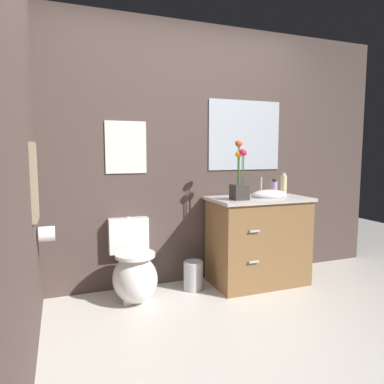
{
  "coord_description": "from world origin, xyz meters",
  "views": [
    {
      "loc": [
        -1.13,
        -1.83,
        1.27
      ],
      "look_at": [
        -0.05,
        1.05,
        0.93
      ],
      "focal_mm": 33.05,
      "sensor_mm": 36.0,
      "label": 1
    }
  ],
  "objects_px": {
    "wall_mirror": "(245,135)",
    "flower_vase": "(240,181)",
    "trash_bin": "(193,275)",
    "hanging_towel": "(34,182)",
    "lotion_bottle": "(284,185)",
    "toilet_paper_roll": "(47,234)",
    "toilet": "(134,272)",
    "wall_poster": "(126,147)",
    "vanity_cabinet": "(258,239)",
    "soap_bottle": "(274,189)"
  },
  "relations": [
    {
      "from": "vanity_cabinet",
      "to": "lotion_bottle",
      "type": "height_order",
      "value": "lotion_bottle"
    },
    {
      "from": "lotion_bottle",
      "to": "toilet",
      "type": "bearing_deg",
      "value": -176.75
    },
    {
      "from": "soap_bottle",
      "to": "vanity_cabinet",
      "type": "bearing_deg",
      "value": -176.15
    },
    {
      "from": "soap_bottle",
      "to": "toilet_paper_roll",
      "type": "bearing_deg",
      "value": -174.98
    },
    {
      "from": "toilet",
      "to": "wall_mirror",
      "type": "relative_size",
      "value": 0.86
    },
    {
      "from": "flower_vase",
      "to": "lotion_bottle",
      "type": "xyz_separation_m",
      "value": [
        0.62,
        0.21,
        -0.07
      ]
    },
    {
      "from": "wall_poster",
      "to": "hanging_towel",
      "type": "height_order",
      "value": "wall_poster"
    },
    {
      "from": "vanity_cabinet",
      "to": "wall_mirror",
      "type": "distance_m",
      "value": 1.06
    },
    {
      "from": "soap_bottle",
      "to": "trash_bin",
      "type": "relative_size",
      "value": 0.62
    },
    {
      "from": "toilet_paper_roll",
      "to": "soap_bottle",
      "type": "bearing_deg",
      "value": 5.02
    },
    {
      "from": "lotion_bottle",
      "to": "wall_poster",
      "type": "distance_m",
      "value": 1.63
    },
    {
      "from": "toilet",
      "to": "hanging_towel",
      "type": "bearing_deg",
      "value": -150.92
    },
    {
      "from": "vanity_cabinet",
      "to": "soap_bottle",
      "type": "distance_m",
      "value": 0.52
    },
    {
      "from": "flower_vase",
      "to": "toilet_paper_roll",
      "type": "distance_m",
      "value": 1.67
    },
    {
      "from": "wall_mirror",
      "to": "toilet_paper_roll",
      "type": "distance_m",
      "value": 2.09
    },
    {
      "from": "flower_vase",
      "to": "trash_bin",
      "type": "bearing_deg",
      "value": 160.84
    },
    {
      "from": "toilet",
      "to": "toilet_paper_roll",
      "type": "height_order",
      "value": "toilet_paper_roll"
    },
    {
      "from": "vanity_cabinet",
      "to": "trash_bin",
      "type": "relative_size",
      "value": 3.78
    },
    {
      "from": "toilet",
      "to": "wall_mirror",
      "type": "xyz_separation_m",
      "value": [
        1.22,
        0.27,
        1.21
      ]
    },
    {
      "from": "wall_mirror",
      "to": "hanging_towel",
      "type": "xyz_separation_m",
      "value": [
        -1.95,
        -0.67,
        -0.37
      ]
    },
    {
      "from": "wall_mirror",
      "to": "soap_bottle",
      "type": "bearing_deg",
      "value": -57.74
    },
    {
      "from": "vanity_cabinet",
      "to": "soap_bottle",
      "type": "bearing_deg",
      "value": 3.85
    },
    {
      "from": "lotion_bottle",
      "to": "hanging_towel",
      "type": "bearing_deg",
      "value": -167.86
    },
    {
      "from": "lotion_bottle",
      "to": "toilet_paper_roll",
      "type": "xyz_separation_m",
      "value": [
        -2.25,
        -0.29,
        -0.27
      ]
    },
    {
      "from": "lotion_bottle",
      "to": "wall_poster",
      "type": "bearing_deg",
      "value": 173.56
    },
    {
      "from": "flower_vase",
      "to": "toilet_paper_roll",
      "type": "relative_size",
      "value": 4.9
    },
    {
      "from": "trash_bin",
      "to": "hanging_towel",
      "type": "relative_size",
      "value": 0.52
    },
    {
      "from": "toilet",
      "to": "flower_vase",
      "type": "bearing_deg",
      "value": -6.94
    },
    {
      "from": "toilet",
      "to": "soap_bottle",
      "type": "distance_m",
      "value": 1.55
    },
    {
      "from": "wall_mirror",
      "to": "hanging_towel",
      "type": "distance_m",
      "value": 2.09
    },
    {
      "from": "toilet",
      "to": "hanging_towel",
      "type": "relative_size",
      "value": 1.33
    },
    {
      "from": "toilet",
      "to": "wall_poster",
      "type": "relative_size",
      "value": 1.47
    },
    {
      "from": "wall_mirror",
      "to": "flower_vase",
      "type": "bearing_deg",
      "value": -123.8
    },
    {
      "from": "wall_poster",
      "to": "toilet_paper_roll",
      "type": "distance_m",
      "value": 1.04
    },
    {
      "from": "soap_bottle",
      "to": "lotion_bottle",
      "type": "xyz_separation_m",
      "value": [
        0.18,
        0.1,
        0.03
      ]
    },
    {
      "from": "toilet",
      "to": "trash_bin",
      "type": "distance_m",
      "value": 0.57
    },
    {
      "from": "lotion_bottle",
      "to": "vanity_cabinet",
      "type": "bearing_deg",
      "value": -162.03
    },
    {
      "from": "wall_mirror",
      "to": "hanging_towel",
      "type": "relative_size",
      "value": 1.54
    },
    {
      "from": "soap_bottle",
      "to": "wall_mirror",
      "type": "distance_m",
      "value": 0.62
    },
    {
      "from": "hanging_towel",
      "to": "toilet_paper_roll",
      "type": "xyz_separation_m",
      "value": [
        0.06,
        0.21,
        -0.4
      ]
    },
    {
      "from": "flower_vase",
      "to": "wall_poster",
      "type": "distance_m",
      "value": 1.08
    },
    {
      "from": "toilet",
      "to": "hanging_towel",
      "type": "xyz_separation_m",
      "value": [
        -0.73,
        -0.41,
        0.84
      ]
    },
    {
      "from": "trash_bin",
      "to": "hanging_towel",
      "type": "height_order",
      "value": "hanging_towel"
    },
    {
      "from": "flower_vase",
      "to": "wall_poster",
      "type": "relative_size",
      "value": 1.15
    },
    {
      "from": "hanging_towel",
      "to": "flower_vase",
      "type": "bearing_deg",
      "value": 9.74
    },
    {
      "from": "trash_bin",
      "to": "soap_bottle",
      "type": "bearing_deg",
      "value": -2.54
    },
    {
      "from": "flower_vase",
      "to": "soap_bottle",
      "type": "bearing_deg",
      "value": 13.19
    },
    {
      "from": "toilet_paper_roll",
      "to": "toilet",
      "type": "bearing_deg",
      "value": 16.21
    },
    {
      "from": "wall_poster",
      "to": "toilet_paper_roll",
      "type": "relative_size",
      "value": 4.28
    },
    {
      "from": "toilet",
      "to": "vanity_cabinet",
      "type": "relative_size",
      "value": 0.67
    }
  ]
}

